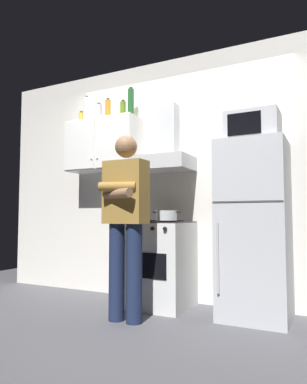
{
  "coord_description": "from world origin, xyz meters",
  "views": [
    {
      "loc": [
        1.55,
        -3.07,
        0.91
      ],
      "look_at": [
        0.0,
        0.0,
        1.15
      ],
      "focal_mm": 33.36,
      "sensor_mm": 36.0,
      "label": 1
    }
  ],
  "objects_px": {
    "range_hood": "(165,153)",
    "microwave": "(253,128)",
    "stove_oven": "(160,264)",
    "cooking_pot": "(167,216)",
    "bottle_olive_oil": "(123,110)",
    "bottle_vodka_clear": "(86,110)",
    "bottle_canister_steel": "(99,113)",
    "bottle_wine_green": "(131,103)",
    "person_standing": "(125,218)",
    "upper_cabinet": "(104,145)",
    "bottle_liquor_amber": "(108,110)",
    "bottle_spice_jar": "(81,118)",
    "refrigerator": "(254,229)"
  },
  "relations": [
    {
      "from": "person_standing",
      "to": "range_hood",
      "type": "bearing_deg",
      "value": 86.09
    },
    {
      "from": "cooking_pot",
      "to": "stove_oven",
      "type": "bearing_deg",
      "value": 137.51
    },
    {
      "from": "person_standing",
      "to": "cooking_pot",
      "type": "height_order",
      "value": "person_standing"
    },
    {
      "from": "stove_oven",
      "to": "bottle_vodka_clear",
      "type": "height_order",
      "value": "bottle_vodka_clear"
    },
    {
      "from": "person_standing",
      "to": "bottle_canister_steel",
      "type": "bearing_deg",
      "value": 138.56
    },
    {
      "from": "upper_cabinet",
      "to": "bottle_spice_jar",
      "type": "height_order",
      "value": "bottle_spice_jar"
    },
    {
      "from": "person_standing",
      "to": "bottle_olive_oil",
      "type": "height_order",
      "value": "bottle_olive_oil"
    },
    {
      "from": "upper_cabinet",
      "to": "bottle_olive_oil",
      "type": "height_order",
      "value": "bottle_olive_oil"
    },
    {
      "from": "bottle_vodka_clear",
      "to": "bottle_spice_jar",
      "type": "relative_size",
      "value": 2.17
    },
    {
      "from": "stove_oven",
      "to": "cooking_pot",
      "type": "xyz_separation_m",
      "value": [
        0.13,
        -0.12,
        0.49
      ]
    },
    {
      "from": "stove_oven",
      "to": "bottle_liquor_amber",
      "type": "height_order",
      "value": "bottle_liquor_amber"
    },
    {
      "from": "microwave",
      "to": "bottle_olive_oil",
      "type": "xyz_separation_m",
      "value": [
        -1.51,
        0.15,
        0.42
      ]
    },
    {
      "from": "microwave",
      "to": "person_standing",
      "type": "height_order",
      "value": "microwave"
    },
    {
      "from": "refrigerator",
      "to": "person_standing",
      "type": "bearing_deg",
      "value": -148.77
    },
    {
      "from": "cooking_pot",
      "to": "bottle_olive_oil",
      "type": "bearing_deg",
      "value": 157.64
    },
    {
      "from": "upper_cabinet",
      "to": "person_standing",
      "type": "bearing_deg",
      "value": -44.26
    },
    {
      "from": "stove_oven",
      "to": "bottle_spice_jar",
      "type": "relative_size",
      "value": 5.78
    },
    {
      "from": "refrigerator",
      "to": "bottle_spice_jar",
      "type": "bearing_deg",
      "value": 176.84
    },
    {
      "from": "upper_cabinet",
      "to": "bottle_liquor_amber",
      "type": "relative_size",
      "value": 3.35
    },
    {
      "from": "microwave",
      "to": "bottle_spice_jar",
      "type": "height_order",
      "value": "bottle_spice_jar"
    },
    {
      "from": "cooking_pot",
      "to": "bottle_canister_steel",
      "type": "height_order",
      "value": "bottle_canister_steel"
    },
    {
      "from": "microwave",
      "to": "bottle_vodka_clear",
      "type": "height_order",
      "value": "bottle_vodka_clear"
    },
    {
      "from": "upper_cabinet",
      "to": "person_standing",
      "type": "height_order",
      "value": "upper_cabinet"
    },
    {
      "from": "stove_oven",
      "to": "bottle_olive_oil",
      "type": "relative_size",
      "value": 3.91
    },
    {
      "from": "refrigerator",
      "to": "person_standing",
      "type": "relative_size",
      "value": 0.98
    },
    {
      "from": "bottle_wine_green",
      "to": "bottle_vodka_clear",
      "type": "bearing_deg",
      "value": -176.86
    },
    {
      "from": "refrigerator",
      "to": "bottle_wine_green",
      "type": "distance_m",
      "value": 1.99
    },
    {
      "from": "range_hood",
      "to": "microwave",
      "type": "bearing_deg",
      "value": -6.46
    },
    {
      "from": "stove_oven",
      "to": "bottle_vodka_clear",
      "type": "xyz_separation_m",
      "value": [
        -1.05,
        0.11,
        1.77
      ]
    },
    {
      "from": "cooking_pot",
      "to": "bottle_olive_oil",
      "type": "xyz_separation_m",
      "value": [
        -0.69,
        0.28,
        1.23
      ]
    },
    {
      "from": "stove_oven",
      "to": "bottle_canister_steel",
      "type": "height_order",
      "value": "bottle_canister_steel"
    },
    {
      "from": "stove_oven",
      "to": "range_hood",
      "type": "xyz_separation_m",
      "value": [
        0.0,
        0.13,
        1.16
      ]
    },
    {
      "from": "bottle_vodka_clear",
      "to": "bottle_canister_steel",
      "type": "relative_size",
      "value": 1.49
    },
    {
      "from": "bottle_liquor_amber",
      "to": "upper_cabinet",
      "type": "bearing_deg",
      "value": -142.24
    },
    {
      "from": "person_standing",
      "to": "bottle_olive_oil",
      "type": "relative_size",
      "value": 7.34
    },
    {
      "from": "cooking_pot",
      "to": "refrigerator",
      "type": "bearing_deg",
      "value": 8.32
    },
    {
      "from": "cooking_pot",
      "to": "range_hood",
      "type": "bearing_deg",
      "value": 117.88
    },
    {
      "from": "bottle_liquor_amber",
      "to": "bottle_spice_jar",
      "type": "bearing_deg",
      "value": -173.92
    },
    {
      "from": "person_standing",
      "to": "bottle_vodka_clear",
      "type": "height_order",
      "value": "bottle_vodka_clear"
    },
    {
      "from": "person_standing",
      "to": "bottle_liquor_amber",
      "type": "relative_size",
      "value": 6.1
    },
    {
      "from": "range_hood",
      "to": "bottle_olive_oil",
      "type": "xyz_separation_m",
      "value": [
        -0.56,
        0.04,
        0.56
      ]
    },
    {
      "from": "bottle_spice_jar",
      "to": "bottle_canister_steel",
      "type": "height_order",
      "value": "bottle_canister_steel"
    },
    {
      "from": "upper_cabinet",
      "to": "cooking_pot",
      "type": "height_order",
      "value": "upper_cabinet"
    },
    {
      "from": "stove_oven",
      "to": "range_hood",
      "type": "height_order",
      "value": "range_hood"
    },
    {
      "from": "bottle_wine_green",
      "to": "range_hood",
      "type": "bearing_deg",
      "value": -2.02
    },
    {
      "from": "range_hood",
      "to": "cooking_pot",
      "type": "distance_m",
      "value": 0.73
    },
    {
      "from": "microwave",
      "to": "person_standing",
      "type": "bearing_deg",
      "value": -148.0
    },
    {
      "from": "bottle_spice_jar",
      "to": "upper_cabinet",
      "type": "bearing_deg",
      "value": 1.77
    },
    {
      "from": "upper_cabinet",
      "to": "bottle_spice_jar",
      "type": "relative_size",
      "value": 5.95
    },
    {
      "from": "upper_cabinet",
      "to": "bottle_canister_steel",
      "type": "xyz_separation_m",
      "value": [
        -0.07,
        -0.0,
        0.4
      ]
    }
  ]
}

